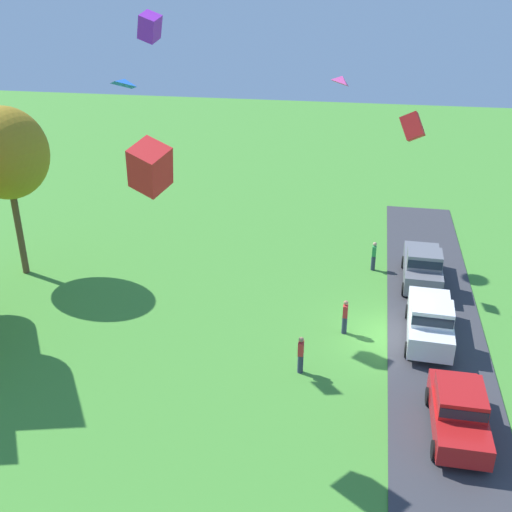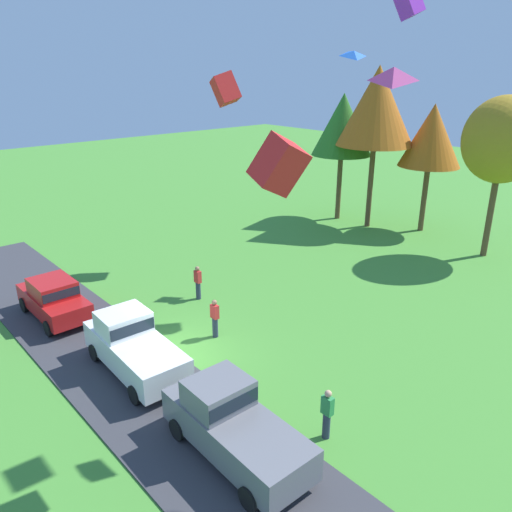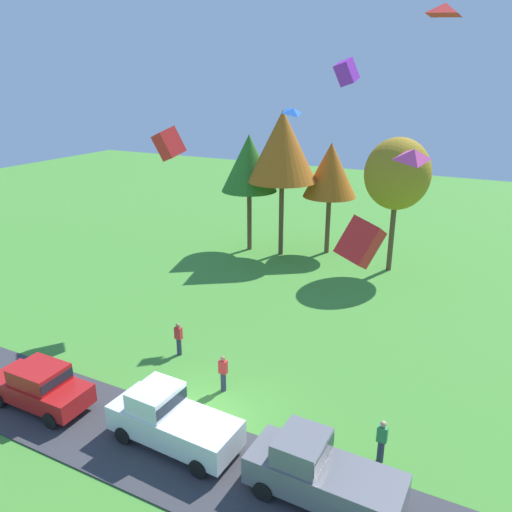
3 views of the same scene
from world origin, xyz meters
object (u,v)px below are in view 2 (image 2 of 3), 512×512
(tree_right_of_center, at_px, (343,125))
(kite_diamond_low_drifter, at_px, (354,54))
(car_pickup_near_entrance, at_px, (133,344))
(car_pickup_mid_row, at_px, (232,422))
(kite_box_trailing_tail, at_px, (279,165))
(person_on_lawn, at_px, (215,318))
(tree_center_back, at_px, (432,136))
(person_beside_suv, at_px, (198,282))
(kite_box_near_flag, at_px, (226,89))
(person_watching_sky, at_px, (327,414))
(car_sedan_far_end, at_px, (54,297))
(kite_box_high_left, at_px, (409,3))
(kite_diamond_over_trees, at_px, (393,74))
(tree_far_right, at_px, (503,140))
(tree_far_left, at_px, (377,106))

(tree_right_of_center, distance_m, kite_diamond_low_drifter, 11.64)
(car_pickup_near_entrance, distance_m, car_pickup_mid_row, 5.78)
(tree_right_of_center, bearing_deg, kite_box_trailing_tail, -54.71)
(person_on_lawn, relative_size, tree_center_back, 0.20)
(person_on_lawn, bearing_deg, tree_right_of_center, 114.41)
(person_beside_suv, distance_m, kite_box_near_flag, 10.42)
(car_pickup_near_entrance, distance_m, person_on_lawn, 3.78)
(person_watching_sky, xyz_separation_m, tree_center_back, (-9.36, 20.80, 5.57))
(tree_right_of_center, bearing_deg, car_sedan_far_end, -85.13)
(person_watching_sky, xyz_separation_m, kite_box_high_left, (-5.30, 10.41, 12.29))
(kite_box_near_flag, bearing_deg, kite_box_high_left, 18.83)
(person_on_lawn, height_order, person_beside_suv, same)
(kite_diamond_over_trees, bearing_deg, tree_far_right, 102.73)
(tree_far_left, xyz_separation_m, kite_diamond_over_trees, (12.09, -16.47, 2.27))
(person_on_lawn, xyz_separation_m, kite_diamond_over_trees, (6.83, 1.14, 9.62))
(car_sedan_far_end, height_order, tree_far_left, tree_far_left)
(kite_diamond_low_drifter, bearing_deg, kite_diamond_over_trees, -46.51)
(kite_diamond_low_drifter, bearing_deg, tree_right_of_center, 130.48)
(kite_diamond_low_drifter, bearing_deg, car_pickup_mid_row, -62.84)
(kite_box_near_flag, bearing_deg, kite_diamond_over_trees, -20.44)
(tree_far_left, bearing_deg, car_sedan_far_end, -92.19)
(car_pickup_near_entrance, relative_size, kite_box_trailing_tail, 4.24)
(tree_right_of_center, distance_m, kite_box_trailing_tail, 24.60)
(car_pickup_mid_row, xyz_separation_m, kite_box_near_flag, (-12.64, 10.01, 8.46))
(car_sedan_far_end, relative_size, tree_far_right, 0.47)
(kite_diamond_over_trees, bearing_deg, person_on_lawn, -170.51)
(person_watching_sky, relative_size, kite_diamond_over_trees, 1.73)
(tree_center_back, height_order, kite_box_near_flag, kite_box_near_flag)
(kite_diamond_low_drifter, bearing_deg, person_beside_suv, -107.83)
(car_sedan_far_end, height_order, person_beside_suv, car_sedan_far_end)
(person_beside_suv, bearing_deg, kite_box_near_flag, 126.26)
(car_pickup_near_entrance, bearing_deg, car_pickup_mid_row, 0.17)
(car_sedan_far_end, height_order, kite_diamond_over_trees, kite_diamond_over_trees)
(person_on_lawn, height_order, kite_diamond_low_drifter, kite_diamond_low_drifter)
(car_sedan_far_end, bearing_deg, kite_diamond_over_trees, 23.16)
(car_sedan_far_end, distance_m, tree_far_left, 23.16)
(person_watching_sky, bearing_deg, person_beside_suv, 165.28)
(person_watching_sky, bearing_deg, kite_box_near_flag, 152.08)
(car_sedan_far_end, relative_size, person_on_lawn, 2.58)
(person_watching_sky, xyz_separation_m, kite_diamond_low_drifter, (-8.13, 10.56, 10.39))
(person_on_lawn, distance_m, kite_box_high_left, 15.48)
(tree_far_left, bearing_deg, car_pickup_near_entrance, -76.24)
(tree_right_of_center, height_order, kite_box_high_left, kite_box_high_left)
(car_sedan_far_end, distance_m, kite_box_high_left, 19.90)
(kite_box_high_left, bearing_deg, car_sedan_far_end, -120.27)
(tree_center_back, xyz_separation_m, kite_diamond_over_trees, (9.04, -18.48, 4.05))
(car_pickup_near_entrance, relative_size, person_beside_suv, 2.97)
(tree_far_right, bearing_deg, person_on_lawn, -99.49)
(kite_box_near_flag, xyz_separation_m, kite_diamond_low_drifter, (5.90, 3.12, 1.70))
(car_pickup_near_entrance, height_order, car_pickup_mid_row, same)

